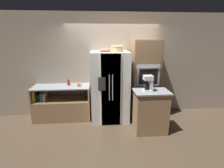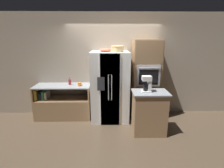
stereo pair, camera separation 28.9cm
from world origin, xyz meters
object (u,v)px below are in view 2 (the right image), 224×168
(wall_oven, at_px, (146,80))
(mug, at_px, (79,84))
(bottle_tall, at_px, (70,81))
(fruit_bowl, at_px, (106,50))
(coffee_maker, at_px, (148,83))
(refrigerator, at_px, (110,86))
(wicker_basket, at_px, (117,49))

(wall_oven, relative_size, mug, 16.64)
(bottle_tall, bearing_deg, wall_oven, -2.04)
(fruit_bowl, bearing_deg, coffee_maker, -40.85)
(coffee_maker, bearing_deg, refrigerator, 137.53)
(refrigerator, distance_m, coffee_maker, 1.14)
(bottle_tall, bearing_deg, coffee_maker, -26.06)
(refrigerator, relative_size, wicker_basket, 5.63)
(mug, bearing_deg, refrigerator, -3.33)
(refrigerator, height_order, bottle_tall, refrigerator)
(fruit_bowl, relative_size, coffee_maker, 0.90)
(wicker_basket, distance_m, bottle_tall, 1.57)
(bottle_tall, bearing_deg, mug, -25.93)
(wicker_basket, bearing_deg, refrigerator, 155.67)
(wall_oven, distance_m, coffee_maker, 0.88)
(wall_oven, height_order, fruit_bowl, wall_oven)
(bottle_tall, bearing_deg, wicker_basket, -11.88)
(mug, bearing_deg, coffee_maker, -26.09)
(refrigerator, distance_m, wall_oven, 0.98)
(wall_oven, height_order, coffee_maker, wall_oven)
(wall_oven, bearing_deg, wicker_basket, -165.88)
(wall_oven, distance_m, fruit_bowl, 1.33)
(refrigerator, xyz_separation_m, fruit_bowl, (-0.11, 0.05, 0.95))
(refrigerator, height_order, wall_oven, wall_oven)
(mug, height_order, coffee_maker, coffee_maker)
(wall_oven, xyz_separation_m, coffee_maker, (-0.14, -0.86, 0.13))
(refrigerator, distance_m, fruit_bowl, 0.95)
(refrigerator, xyz_separation_m, wall_oven, (0.96, 0.11, 0.15))
(bottle_tall, height_order, mug, bottle_tall)
(coffee_maker, bearing_deg, fruit_bowl, 139.15)
(refrigerator, xyz_separation_m, coffee_maker, (0.81, -0.75, 0.28))
(wicker_basket, height_order, fruit_bowl, wicker_basket)
(refrigerator, relative_size, mug, 14.28)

